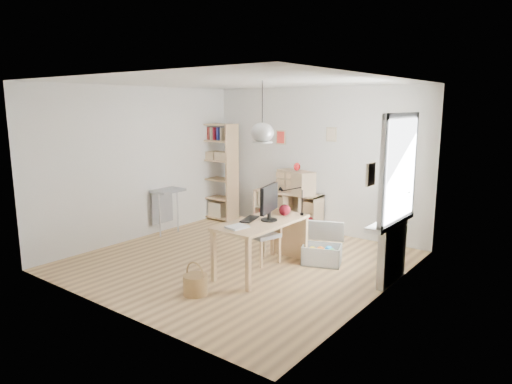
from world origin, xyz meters
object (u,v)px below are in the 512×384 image
Objects in this scene: tall_bookshelf at (218,168)px; cube_shelf at (288,213)px; chair at (266,231)px; storage_chest at (323,250)px; desk at (262,227)px; drawer_chest at (296,182)px; monitor at (269,201)px.

cube_shelf is at bearing 10.19° from tall_bookshelf.
cube_shelf is 2.06m from chair.
tall_bookshelf is at bearing 139.93° from storage_chest.
drawer_chest reaches higher than desk.
tall_bookshelf is (-2.59, 1.95, 0.43)m from desk.
chair reaches higher than cube_shelf.
monitor reaches higher than storage_chest.
desk is at bearing -142.41° from storage_chest.
tall_bookshelf is 2.49× the size of storage_chest.
monitor is at bearing 50.65° from desk.
monitor is (2.65, -1.87, -0.05)m from tall_bookshelf.
storage_chest is at bearing -26.48° from drawer_chest.
drawer_chest reaches higher than storage_chest.
desk is at bearing -37.01° from tall_bookshelf.
chair is at bearing 117.23° from monitor.
tall_bookshelf is at bearing 142.99° from desk.
monitor reaches higher than chair.
cube_shelf is (-1.02, 2.23, -0.36)m from desk.
monitor is 2.29m from drawer_chest.
desk is 3.27m from tall_bookshelf.
storage_chest is (0.72, 0.49, -0.29)m from chair.
drawer_chest is (-0.82, 2.19, 0.28)m from desk.
tall_bookshelf reaches higher than monitor.
desk is 0.40m from monitor.
desk reaches higher than storage_chest.
storage_chest is 1.38× the size of monitor.
tall_bookshelf is 2.64× the size of drawer_chest.
tall_bookshelf reaches higher than cube_shelf.
drawer_chest is (-1.35, 1.34, 0.74)m from storage_chest.
chair is 0.67m from monitor.
storage_chest is at bearing -41.70° from cube_shelf.
desk is 2.36m from drawer_chest.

